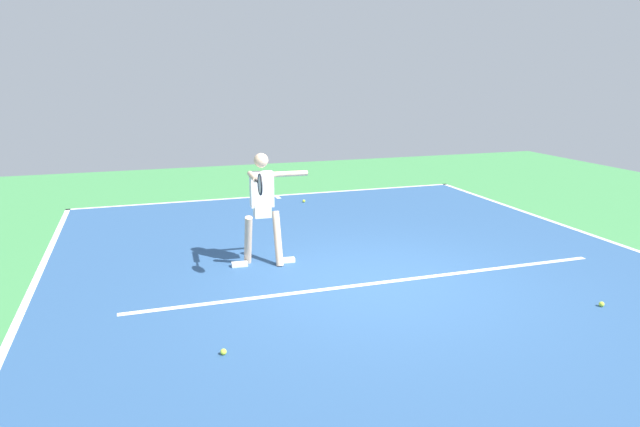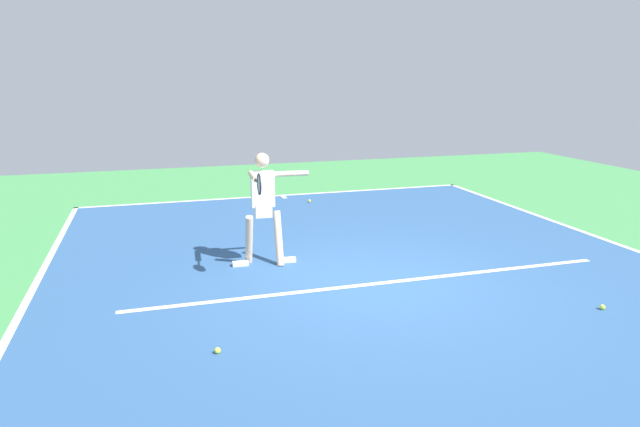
{
  "view_description": "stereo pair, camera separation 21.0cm",
  "coord_description": "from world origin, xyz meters",
  "px_view_note": "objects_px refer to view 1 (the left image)",
  "views": [
    {
      "loc": [
        3.14,
        6.77,
        2.82
      ],
      "look_at": [
        0.7,
        -0.64,
        0.9
      ],
      "focal_mm": 31.65,
      "sensor_mm": 36.0,
      "label": 1
    },
    {
      "loc": [
        2.94,
        6.84,
        2.82
      ],
      "look_at": [
        0.7,
        -0.64,
        0.9
      ],
      "focal_mm": 31.65,
      "sensor_mm": 36.0,
      "label": 2
    }
  ],
  "objects_px": {
    "tennis_ball_centre_court": "(602,304)",
    "tennis_ball_by_sideline": "(304,201)",
    "tennis_ball_near_player": "(223,352)",
    "tennis_player": "(263,202)"
  },
  "relations": [
    {
      "from": "tennis_ball_centre_court",
      "to": "tennis_ball_by_sideline",
      "type": "xyz_separation_m",
      "value": [
        1.84,
        -6.88,
        0.0
      ]
    },
    {
      "from": "tennis_ball_near_player",
      "to": "tennis_ball_by_sideline",
      "type": "xyz_separation_m",
      "value": [
        -2.86,
        -6.65,
        0.0
      ]
    },
    {
      "from": "tennis_ball_near_player",
      "to": "tennis_ball_by_sideline",
      "type": "distance_m",
      "value": 7.24
    },
    {
      "from": "tennis_ball_centre_court",
      "to": "tennis_ball_near_player",
      "type": "bearing_deg",
      "value": -2.81
    },
    {
      "from": "tennis_ball_near_player",
      "to": "tennis_ball_by_sideline",
      "type": "height_order",
      "value": "same"
    },
    {
      "from": "tennis_ball_centre_court",
      "to": "tennis_ball_by_sideline",
      "type": "bearing_deg",
      "value": -75.06
    },
    {
      "from": "tennis_ball_centre_court",
      "to": "tennis_ball_by_sideline",
      "type": "relative_size",
      "value": 1.0
    },
    {
      "from": "tennis_player",
      "to": "tennis_ball_by_sideline",
      "type": "distance_m",
      "value": 4.49
    },
    {
      "from": "tennis_player",
      "to": "tennis_ball_near_player",
      "type": "distance_m",
      "value": 3.0
    },
    {
      "from": "tennis_ball_by_sideline",
      "to": "tennis_ball_centre_court",
      "type": "bearing_deg",
      "value": 104.94
    }
  ]
}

